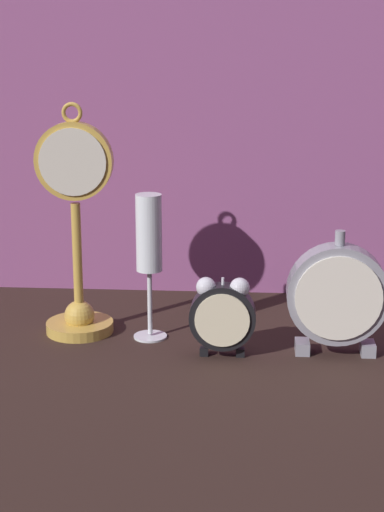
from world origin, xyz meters
name	(u,v)px	position (x,y,z in m)	size (l,w,h in m)	color
ground_plane	(188,362)	(0.00, 0.00, 0.00)	(4.00, 4.00, 0.00)	black
fabric_backdrop_drape	(202,71)	(0.00, 0.33, 0.37)	(1.41, 0.01, 0.75)	#8E4C7F
pocket_watch_on_stand	(77,242)	(-0.17, 0.11, 0.14)	(0.11, 0.10, 0.34)	gold
alarm_clock_twin_bell	(223,313)	(0.05, 0.03, 0.06)	(0.09, 0.03, 0.11)	black
mantel_clock_silver	(337,296)	(0.20, 0.05, 0.09)	(0.14, 0.04, 0.18)	gray
champagne_flute	(149,244)	(-0.06, 0.09, 0.14)	(0.05, 0.05, 0.22)	silver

